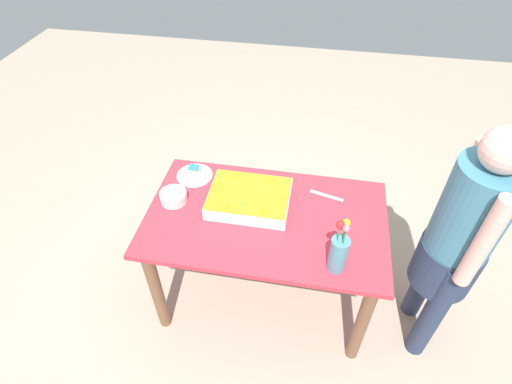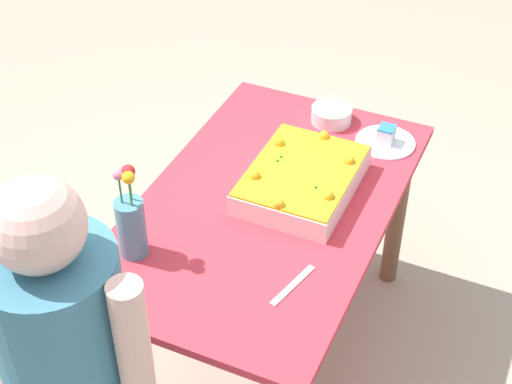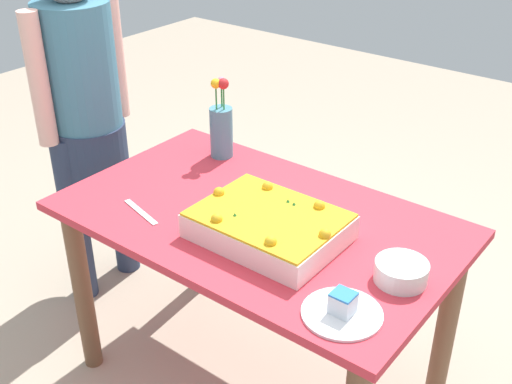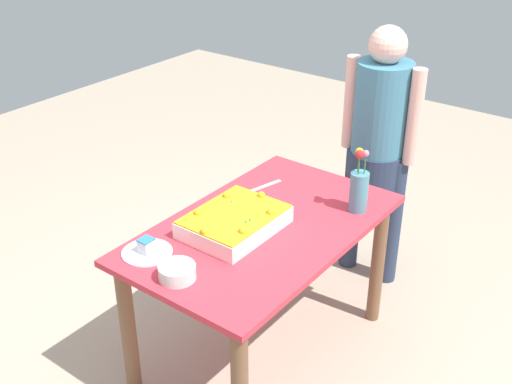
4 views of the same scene
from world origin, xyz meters
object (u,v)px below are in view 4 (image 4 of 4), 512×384
Objects in this scene: person_standing at (379,142)px; fruit_bowl at (177,272)px; serving_plate_with_slice at (147,250)px; flower_vase at (359,188)px; sheet_cake at (234,221)px; cake_knife at (265,186)px.

fruit_bowl is at bearing -4.20° from person_standing.
flower_vase is at bearing 148.47° from serving_plate_with_slice.
cake_knife is (-0.43, -0.14, -0.04)m from sheet_cake.
sheet_cake reaches higher than fruit_bowl.
person_standing is (-1.49, 0.11, 0.07)m from fruit_bowl.
person_standing is at bearing 169.10° from cake_knife.
serving_plate_with_slice is 1.48m from person_standing.
person_standing is (-1.06, 0.16, 0.06)m from sheet_cake.
cake_knife is 0.62× the size of flower_vase.
serving_plate_with_slice is at bearing -103.20° from fruit_bowl.
fruit_bowl is 1.49m from person_standing.
person_standing is at bearing 171.48° from sheet_cake.
cake_knife is 0.87m from fruit_bowl.
person_standing is at bearing 175.80° from fruit_bowl.
fruit_bowl is at bearing -18.26° from flower_vase.
cake_knife is at bearing 177.42° from serving_plate_with_slice.
cake_knife is 0.13× the size of person_standing.
flower_vase is (-0.07, 0.49, 0.12)m from cake_knife.
sheet_cake is 2.95× the size of fruit_bowl.
serving_plate_with_slice is (0.37, -0.18, -0.03)m from sheet_cake.
cake_knife is 0.71m from person_standing.
fruit_bowl is (0.43, 0.05, -0.01)m from sheet_cake.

